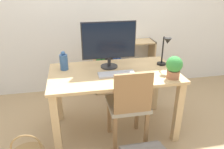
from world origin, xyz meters
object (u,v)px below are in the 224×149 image
Objects in this scene: desk_lamp at (165,49)px; chair at (129,104)px; keyboard at (117,74)px; vase at (64,62)px; monitor at (109,42)px; potted_plant at (174,67)px; bookshelf at (113,69)px.

desk_lamp is 0.72m from chair.
keyboard is 0.58m from vase.
monitor is 0.66× the size of chair.
vase is at bearing 154.85° from keyboard.
desk_lamp is at bearing 41.67° from chair.
vase is 1.14m from potted_plant.
potted_plant is at bearing -73.92° from bookshelf.
potted_plant is 1.36m from bookshelf.
desk_lamp is at bearing 12.39° from keyboard.
keyboard is 0.41× the size of bookshelf.
bookshelf is at bearing 112.70° from desk_lamp.
monitor is 0.64× the size of bookshelf.
keyboard is (0.04, -0.22, -0.28)m from monitor.
vase is 1.16m from bookshelf.
chair is (-0.48, -0.32, -0.44)m from desk_lamp.
chair is at bearing -73.66° from monitor.
potted_plant is 0.25× the size of bookshelf.
potted_plant reaches higher than bookshelf.
vase is 0.62× the size of desk_lamp.
desk_lamp is (1.08, -0.12, 0.11)m from vase.
vase is (-0.52, 0.25, 0.08)m from keyboard.
monitor reaches higher than chair.
keyboard is 1.12m from bookshelf.
bookshelf is at bearing 80.28° from keyboard.
desk_lamp reaches higher than chair.
chair reaches higher than keyboard.
monitor is at bearing 99.57° from keyboard.
chair is at bearing -146.00° from desk_lamp.
desk_lamp is at bearing -9.41° from monitor.
bookshelf reaches higher than keyboard.
keyboard is at bearing 161.21° from potted_plant.
monitor is 1.75× the size of desk_lamp.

